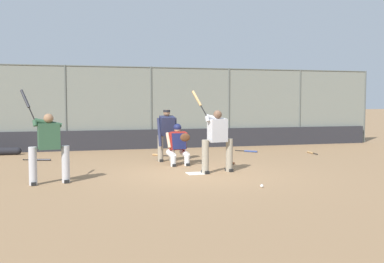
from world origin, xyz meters
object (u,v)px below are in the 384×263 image
at_px(umpire_home, 167,134).
at_px(spare_bat_third_base_side, 311,153).
at_px(batter_on_deck, 49,146).
at_px(equipment_bag_dugout_side, 5,151).
at_px(spare_bat_near_backstop, 41,160).
at_px(catcher_behind_plate, 178,144).
at_px(batter_at_plate, 217,139).
at_px(baseball_loose, 262,186).
at_px(spare_bat_by_padding, 249,151).
at_px(fielding_glove_on_dirt, 231,163).
at_px(spare_bat_first_base_side, 159,155).

bearing_deg(umpire_home, spare_bat_third_base_side, -178.47).
relative_size(batter_on_deck, equipment_bag_dugout_side, 1.98).
bearing_deg(spare_bat_near_backstop, catcher_behind_plate, -10.09).
height_order(batter_at_plate, spare_bat_near_backstop, batter_at_plate).
xyz_separation_m(catcher_behind_plate, baseball_loose, (-0.98, 3.88, -0.61)).
bearing_deg(spare_bat_by_padding, baseball_loose, -63.05).
relative_size(spare_bat_by_padding, equipment_bag_dugout_side, 0.63).
bearing_deg(spare_bat_by_padding, spare_bat_near_backstop, -128.88).
xyz_separation_m(batter_on_deck, spare_bat_near_backstop, (0.45, -4.29, -0.86)).
bearing_deg(batter_on_deck, catcher_behind_plate, -158.87).
relative_size(batter_on_deck, fielding_glove_on_dirt, 8.05).
relative_size(spare_bat_third_base_side, fielding_glove_on_dirt, 3.01).
bearing_deg(spare_bat_first_base_side, umpire_home, 139.17).
bearing_deg(spare_bat_near_backstop, spare_bat_third_base_side, 14.66).
bearing_deg(batter_at_plate, baseball_loose, 84.95).
bearing_deg(batter_on_deck, batter_at_plate, 177.43).
xyz_separation_m(batter_at_plate, equipment_bag_dugout_side, (6.05, -5.68, -0.78)).
bearing_deg(equipment_bag_dugout_side, spare_bat_near_backstop, 124.08).
bearing_deg(baseball_loose, batter_at_plate, -82.53).
bearing_deg(equipment_bag_dugout_side, umpire_home, 148.73).
bearing_deg(baseball_loose, spare_bat_by_padding, -110.10).
height_order(umpire_home, spare_bat_third_base_side, umpire_home).
relative_size(baseball_loose, equipment_bag_dugout_side, 0.07).
distance_m(spare_bat_near_backstop, spare_bat_first_base_side, 3.94).
bearing_deg(umpire_home, equipment_bag_dugout_side, -37.20).
xyz_separation_m(umpire_home, batter_on_deck, (3.43, 3.07, 0.01)).
bearing_deg(fielding_glove_on_dirt, umpire_home, -36.28).
distance_m(batter_at_plate, spare_bat_by_padding, 5.12).
relative_size(spare_bat_by_padding, spare_bat_third_base_side, 0.85).
bearing_deg(spare_bat_by_padding, spare_bat_first_base_side, -128.38).
distance_m(baseball_loose, equipment_bag_dugout_side, 10.17).
bearing_deg(fielding_glove_on_dirt, spare_bat_near_backstop, -23.80).
height_order(umpire_home, equipment_bag_dugout_side, umpire_home).
distance_m(umpire_home, equipment_bag_dugout_side, 6.13).
height_order(umpire_home, spare_bat_first_base_side, umpire_home).
bearing_deg(spare_bat_first_base_side, equipment_bag_dugout_side, 32.85).
bearing_deg(spare_bat_third_base_side, fielding_glove_on_dirt, 122.37).
relative_size(catcher_behind_plate, baseball_loose, 16.82).
relative_size(spare_bat_by_padding, spare_bat_first_base_side, 1.08).
height_order(batter_at_plate, umpire_home, batter_at_plate).
height_order(spare_bat_by_padding, spare_bat_first_base_side, same).
bearing_deg(baseball_loose, umpire_home, -76.56).
bearing_deg(batter_on_deck, spare_bat_by_padding, -155.22).
bearing_deg(umpire_home, fielding_glove_on_dirt, 137.79).
bearing_deg(spare_bat_first_base_side, fielding_glove_on_dirt, 172.18).
relative_size(catcher_behind_plate, spare_bat_by_padding, 1.78).
bearing_deg(catcher_behind_plate, batter_at_plate, 108.22).
xyz_separation_m(spare_bat_by_padding, spare_bat_first_base_side, (3.49, 0.28, 0.00)).
distance_m(catcher_behind_plate, fielding_glove_on_dirt, 1.68).
height_order(batter_on_deck, spare_bat_first_base_side, batter_on_deck).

